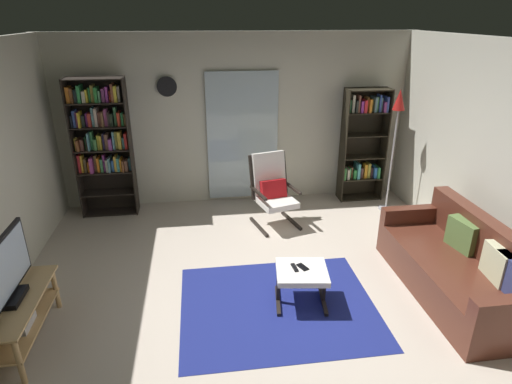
{
  "coord_description": "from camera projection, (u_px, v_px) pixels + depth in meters",
  "views": [
    {
      "loc": [
        -0.57,
        -3.58,
        2.83
      ],
      "look_at": [
        0.07,
        1.13,
        0.84
      ],
      "focal_mm": 29.92,
      "sensor_mm": 36.0,
      "label": 1
    }
  ],
  "objects": [
    {
      "name": "cell_phone",
      "position": [
        303.0,
        267.0,
        4.4
      ],
      "size": [
        0.12,
        0.16,
        0.01
      ],
      "primitive_type": "cube",
      "rotation": [
        0.0,
        0.0,
        0.43
      ],
      "color": "black",
      "rests_on": "ottoman"
    },
    {
      "name": "television",
      "position": [
        5.0,
        273.0,
        3.68
      ],
      "size": [
        0.2,
        0.98,
        0.58
      ],
      "color": "black",
      "rests_on": "tv_stand"
    },
    {
      "name": "tv_stand",
      "position": [
        15.0,
        316.0,
        3.84
      ],
      "size": [
        0.48,
        1.1,
        0.48
      ],
      "color": "tan",
      "rests_on": "ground"
    },
    {
      "name": "bookshelf_near_tv",
      "position": [
        102.0,
        139.0,
        6.13
      ],
      "size": [
        0.8,
        0.3,
        2.03
      ],
      "color": "black",
      "rests_on": "ground"
    },
    {
      "name": "floor_lamp_by_shelf",
      "position": [
        398.0,
        115.0,
        6.11
      ],
      "size": [
        0.22,
        0.22,
        1.85
      ],
      "color": "#A5A5AD",
      "rests_on": "ground"
    },
    {
      "name": "wall_back",
      "position": [
        236.0,
        121.0,
        6.58
      ],
      "size": [
        5.6,
        0.06,
        2.6
      ],
      "primitive_type": "cube",
      "color": "beige",
      "rests_on": "ground"
    },
    {
      "name": "area_rug",
      "position": [
        278.0,
        306.0,
        4.46
      ],
      "size": [
        2.01,
        1.65,
        0.01
      ],
      "primitive_type": "cube",
      "color": "navy",
      "rests_on": "ground"
    },
    {
      "name": "bookshelf_near_sofa",
      "position": [
        363.0,
        142.0,
        6.74
      ],
      "size": [
        0.69,
        0.3,
        1.79
      ],
      "color": "black",
      "rests_on": "ground"
    },
    {
      "name": "leather_sofa",
      "position": [
        460.0,
        268.0,
        4.57
      ],
      "size": [
        0.84,
        1.99,
        0.83
      ],
      "color": "#52271B",
      "rests_on": "ground"
    },
    {
      "name": "ottoman",
      "position": [
        302.0,
        275.0,
        4.39
      ],
      "size": [
        0.58,
        0.55,
        0.41
      ],
      "color": "white",
      "rests_on": "ground"
    },
    {
      "name": "tv_remote",
      "position": [
        295.0,
        267.0,
        4.39
      ],
      "size": [
        0.06,
        0.15,
        0.02
      ],
      "primitive_type": "cube",
      "rotation": [
        0.0,
        0.0,
        0.11
      ],
      "color": "black",
      "rests_on": "ottoman"
    },
    {
      "name": "lounge_armchair",
      "position": [
        273.0,
        188.0,
        6.06
      ],
      "size": [
        0.71,
        0.77,
        1.02
      ],
      "color": "black",
      "rests_on": "ground"
    },
    {
      "name": "glass_door_panel",
      "position": [
        243.0,
        137.0,
        6.63
      ],
      "size": [
        1.1,
        0.01,
        2.0
      ],
      "primitive_type": "cube",
      "color": "silver"
    },
    {
      "name": "ground_plane",
      "position": [
        264.0,
        308.0,
        4.44
      ],
      "size": [
        7.02,
        7.02,
        0.0
      ],
      "primitive_type": "plane",
      "color": "beige"
    },
    {
      "name": "wall_clock",
      "position": [
        167.0,
        87.0,
        6.18
      ],
      "size": [
        0.29,
        0.03,
        0.29
      ],
      "color": "silver"
    }
  ]
}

